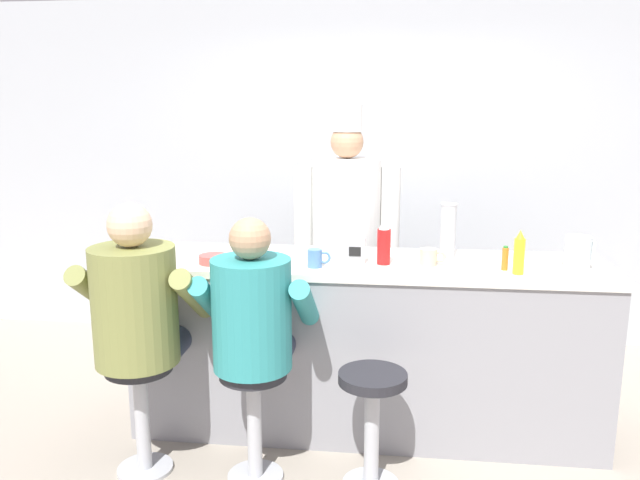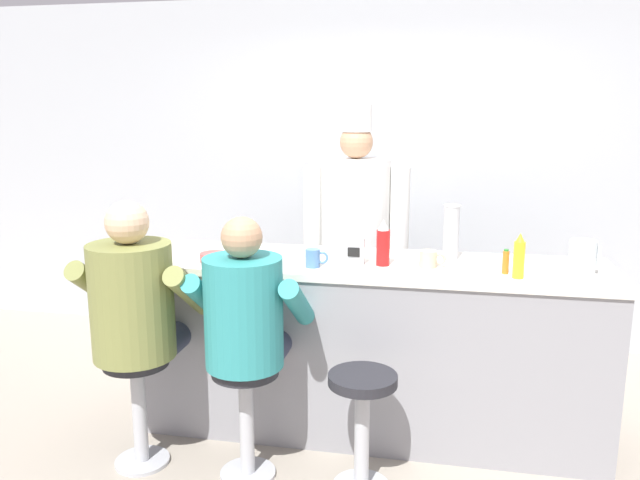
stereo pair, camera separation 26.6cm
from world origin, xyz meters
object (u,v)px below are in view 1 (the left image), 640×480
cup_stack_steel (448,230)px  diner_seated_olive (138,311)px  cereal_bowl (214,259)px  napkin_dispenser_chrome (355,250)px  water_pitcher_clear (578,253)px  hot_sauce_bottle_orange (505,258)px  breakfast_plate (251,264)px  coffee_mug_blue (316,258)px  mustard_bottle_yellow (519,253)px  empty_stool_round (372,411)px  coffee_mug_tan (429,257)px  ketchup_bottle_red (384,243)px  cook_in_whites_near (346,229)px  diner_seated_teal (253,321)px

cup_stack_steel → diner_seated_olive: bearing=-154.7°
cereal_bowl → cup_stack_steel: cup_stack_steel is taller
napkin_dispenser_chrome → water_pitcher_clear: bearing=0.6°
hot_sauce_bottle_orange → breakfast_plate: 1.37m
hot_sauce_bottle_orange → coffee_mug_blue: hot_sauce_bottle_orange is taller
mustard_bottle_yellow → cereal_bowl: 1.64m
mustard_bottle_yellow → napkin_dispenser_chrome: (-0.86, 0.13, -0.04)m
water_pitcher_clear → cup_stack_steel: 0.70m
cup_stack_steel → empty_stool_round: size_ratio=0.52×
breakfast_plate → napkin_dispenser_chrome: bearing=13.7°
cereal_bowl → coffee_mug_tan: coffee_mug_tan is taller
ketchup_bottle_red → empty_stool_round: size_ratio=0.42×
cereal_bowl → empty_stool_round: cereal_bowl is taller
napkin_dispenser_chrome → empty_stool_round: bearing=-77.3°
water_pitcher_clear → cup_stack_steel: bearing=163.1°
coffee_mug_tan → cook_in_whites_near: size_ratio=0.08×
mustard_bottle_yellow → cup_stack_steel: (-0.34, 0.35, 0.05)m
cup_stack_steel → cook_in_whites_near: bearing=134.7°
coffee_mug_tan → diner_seated_olive: (-1.46, -0.53, -0.19)m
ketchup_bottle_red → breakfast_plate: 0.74m
cereal_bowl → cook_in_whites_near: (0.67, 0.96, 0.00)m
hot_sauce_bottle_orange → cook_in_whites_near: (-0.92, 0.92, -0.04)m
coffee_mug_blue → cook_in_whites_near: 0.99m
napkin_dispenser_chrome → coffee_mug_tan: bearing=0.4°
water_pitcher_clear → cup_stack_steel: cup_stack_steel is taller
water_pitcher_clear → empty_stool_round: 1.40m
cereal_bowl → coffee_mug_tan: (1.19, 0.10, 0.02)m
napkin_dispenser_chrome → ketchup_bottle_red: bearing=-1.0°
diner_seated_teal → cook_in_whites_near: size_ratio=0.72×
coffee_mug_blue → cup_stack_steel: 0.81m
hot_sauce_bottle_orange → diner_seated_teal: 1.37m
hot_sauce_bottle_orange → cup_stack_steel: size_ratio=0.42×
empty_stool_round → cook_in_whites_near: bearing=99.7°
cup_stack_steel → cook_in_whites_near: (-0.64, 0.65, -0.13)m
water_pitcher_clear → cup_stack_steel: size_ratio=0.57×
breakfast_plate → hot_sauce_bottle_orange: bearing=3.4°
coffee_mug_blue → empty_stool_round: bearing=-53.3°
breakfast_plate → diner_seated_olive: bearing=-141.4°
coffee_mug_tan → cup_stack_steel: (0.11, 0.21, 0.11)m
hot_sauce_bottle_orange → coffee_mug_blue: (-1.01, -0.06, -0.01)m
diner_seated_teal → coffee_mug_tan: bearing=31.6°
coffee_mug_blue → cook_in_whites_near: bearing=84.8°
water_pitcher_clear → mustard_bottle_yellow: bearing=-156.4°
cereal_bowl → cup_stack_steel: (1.31, 0.32, 0.13)m
napkin_dispenser_chrome → cook_in_whites_near: (-0.12, 0.86, -0.05)m
breakfast_plate → cup_stack_steel: size_ratio=0.74×
diner_seated_olive → cup_stack_steel: bearing=25.3°
cup_stack_steel → napkin_dispenser_chrome: size_ratio=2.15×
ketchup_bottle_red → hot_sauce_bottle_orange: (0.65, -0.05, -0.06)m
cereal_bowl → diner_seated_teal: diner_seated_teal is taller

